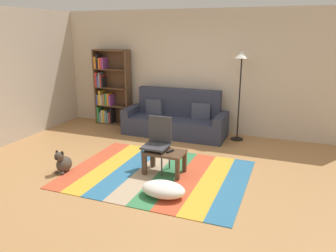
{
  "coord_description": "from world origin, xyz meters",
  "views": [
    {
      "loc": [
        2.01,
        -4.64,
        2.26
      ],
      "look_at": [
        0.02,
        0.5,
        0.65
      ],
      "focal_mm": 35.29,
      "sensor_mm": 36.0,
      "label": 1
    }
  ],
  "objects_px": {
    "pouf": "(163,189)",
    "standing_lamp": "(241,66)",
    "coffee_table": "(165,156)",
    "dog": "(63,163)",
    "folding_chair": "(158,139)",
    "bookshelf": "(109,91)",
    "couch": "(176,120)",
    "tv_remote": "(170,151)"
  },
  "relations": [
    {
      "from": "couch",
      "to": "folding_chair",
      "type": "bearing_deg",
      "value": -78.61
    },
    {
      "from": "couch",
      "to": "coffee_table",
      "type": "bearing_deg",
      "value": -74.83
    },
    {
      "from": "couch",
      "to": "pouf",
      "type": "bearing_deg",
      "value": -73.44
    },
    {
      "from": "bookshelf",
      "to": "folding_chair",
      "type": "bearing_deg",
      "value": -44.78
    },
    {
      "from": "coffee_table",
      "to": "couch",
      "type": "bearing_deg",
      "value": 105.17
    },
    {
      "from": "couch",
      "to": "coffee_table",
      "type": "relative_size",
      "value": 3.53
    },
    {
      "from": "coffee_table",
      "to": "folding_chair",
      "type": "xyz_separation_m",
      "value": [
        -0.17,
        0.11,
        0.23
      ]
    },
    {
      "from": "pouf",
      "to": "folding_chair",
      "type": "distance_m",
      "value": 1.05
    },
    {
      "from": "bookshelf",
      "to": "tv_remote",
      "type": "height_order",
      "value": "bookshelf"
    },
    {
      "from": "coffee_table",
      "to": "folding_chair",
      "type": "relative_size",
      "value": 0.71
    },
    {
      "from": "pouf",
      "to": "dog",
      "type": "bearing_deg",
      "value": 174.01
    },
    {
      "from": "dog",
      "to": "standing_lamp",
      "type": "xyz_separation_m",
      "value": [
        2.37,
        2.72,
        1.39
      ]
    },
    {
      "from": "couch",
      "to": "pouf",
      "type": "relative_size",
      "value": 3.59
    },
    {
      "from": "couch",
      "to": "tv_remote",
      "type": "bearing_deg",
      "value": -72.44
    },
    {
      "from": "couch",
      "to": "standing_lamp",
      "type": "xyz_separation_m",
      "value": [
        1.35,
        0.12,
        1.22
      ]
    },
    {
      "from": "pouf",
      "to": "folding_chair",
      "type": "bearing_deg",
      "value": 117.2
    },
    {
      "from": "couch",
      "to": "standing_lamp",
      "type": "relative_size",
      "value": 1.22
    },
    {
      "from": "pouf",
      "to": "dog",
      "type": "relative_size",
      "value": 1.58
    },
    {
      "from": "coffee_table",
      "to": "standing_lamp",
      "type": "distance_m",
      "value": 2.63
    },
    {
      "from": "pouf",
      "to": "standing_lamp",
      "type": "height_order",
      "value": "standing_lamp"
    },
    {
      "from": "coffee_table",
      "to": "standing_lamp",
      "type": "relative_size",
      "value": 0.34
    },
    {
      "from": "folding_chair",
      "to": "coffee_table",
      "type": "bearing_deg",
      "value": -9.87
    },
    {
      "from": "coffee_table",
      "to": "dog",
      "type": "xyz_separation_m",
      "value": [
        -1.58,
        -0.55,
        -0.14
      ]
    },
    {
      "from": "pouf",
      "to": "standing_lamp",
      "type": "distance_m",
      "value": 3.29
    },
    {
      "from": "bookshelf",
      "to": "coffee_table",
      "type": "relative_size",
      "value": 2.84
    },
    {
      "from": "pouf",
      "to": "coffee_table",
      "type": "bearing_deg",
      "value": 110.28
    },
    {
      "from": "couch",
      "to": "pouf",
      "type": "height_order",
      "value": "couch"
    },
    {
      "from": "dog",
      "to": "folding_chair",
      "type": "distance_m",
      "value": 1.6
    },
    {
      "from": "folding_chair",
      "to": "bookshelf",
      "type": "bearing_deg",
      "value": 160.02
    },
    {
      "from": "couch",
      "to": "bookshelf",
      "type": "height_order",
      "value": "bookshelf"
    },
    {
      "from": "coffee_table",
      "to": "pouf",
      "type": "xyz_separation_m",
      "value": [
        0.27,
        -0.74,
        -0.19
      ]
    },
    {
      "from": "bookshelf",
      "to": "folding_chair",
      "type": "xyz_separation_m",
      "value": [
        2.24,
        -2.22,
        -0.29
      ]
    },
    {
      "from": "pouf",
      "to": "folding_chair",
      "type": "height_order",
      "value": "folding_chair"
    },
    {
      "from": "pouf",
      "to": "tv_remote",
      "type": "distance_m",
      "value": 0.82
    },
    {
      "from": "standing_lamp",
      "to": "coffee_table",
      "type": "bearing_deg",
      "value": -110.17
    },
    {
      "from": "coffee_table",
      "to": "tv_remote",
      "type": "xyz_separation_m",
      "value": [
        0.09,
        0.01,
        0.09
      ]
    },
    {
      "from": "couch",
      "to": "standing_lamp",
      "type": "bearing_deg",
      "value": 5.03
    },
    {
      "from": "dog",
      "to": "folding_chair",
      "type": "height_order",
      "value": "folding_chair"
    },
    {
      "from": "bookshelf",
      "to": "tv_remote",
      "type": "relative_size",
      "value": 12.09
    },
    {
      "from": "pouf",
      "to": "folding_chair",
      "type": "xyz_separation_m",
      "value": [
        -0.44,
        0.86,
        0.42
      ]
    },
    {
      "from": "pouf",
      "to": "standing_lamp",
      "type": "bearing_deg",
      "value": 79.81
    },
    {
      "from": "bookshelf",
      "to": "folding_chair",
      "type": "distance_m",
      "value": 3.17
    }
  ]
}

